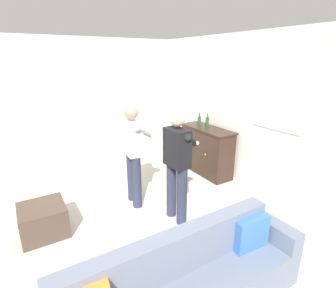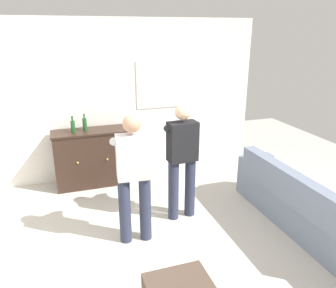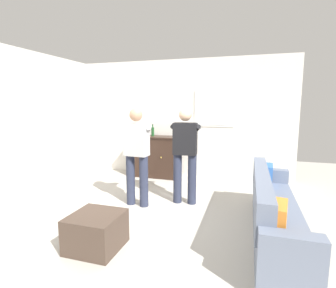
# 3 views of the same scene
# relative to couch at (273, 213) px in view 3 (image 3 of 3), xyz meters

# --- Properties ---
(ground) EXTENTS (10.40, 10.40, 0.00)m
(ground) POSITION_rel_couch_xyz_m (-1.94, 0.03, -0.33)
(ground) COLOR #B2ADA3
(wall_back_with_window) EXTENTS (5.20, 0.15, 2.80)m
(wall_back_with_window) POSITION_rel_couch_xyz_m (-1.92, 2.68, 1.07)
(wall_back_with_window) COLOR silver
(wall_back_with_window) RESTS_ON ground
(wall_side_left) EXTENTS (0.12, 5.20, 2.80)m
(wall_side_left) POSITION_rel_couch_xyz_m (-4.60, 0.03, 1.07)
(wall_side_left) COLOR beige
(wall_side_left) RESTS_ON ground
(couch) EXTENTS (0.57, 2.58, 0.85)m
(couch) POSITION_rel_couch_xyz_m (0.00, 0.00, 0.00)
(couch) COLOR slate
(couch) RESTS_ON ground
(sideboard_cabinet) EXTENTS (1.25, 0.49, 0.99)m
(sideboard_cabinet) POSITION_rel_couch_xyz_m (-2.51, 2.33, 0.17)
(sideboard_cabinet) COLOR black
(sideboard_cabinet) RESTS_ON ground
(bottle_wine_green) EXTENTS (0.07, 0.07, 0.27)m
(bottle_wine_green) POSITION_rel_couch_xyz_m (-2.77, 2.30, 0.77)
(bottle_wine_green) COLOR #1E4C23
(bottle_wine_green) RESTS_ON sideboard_cabinet
(bottle_liquor_amber) EXTENTS (0.07, 0.07, 0.28)m
(bottle_liquor_amber) POSITION_rel_couch_xyz_m (-2.57, 2.36, 0.77)
(bottle_liquor_amber) COLOR #1E4C23
(bottle_liquor_amber) RESTS_ON sideboard_cabinet
(ottoman) EXTENTS (0.60, 0.60, 0.43)m
(ottoman) POSITION_rel_couch_xyz_m (-2.07, -0.94, -0.12)
(ottoman) COLOR #47382D
(ottoman) RESTS_ON ground
(person_standing_left) EXTENTS (0.56, 0.49, 1.68)m
(person_standing_left) POSITION_rel_couch_xyz_m (-2.16, 0.50, 0.61)
(person_standing_left) COLOR #282D42
(person_standing_left) RESTS_ON ground
(person_standing_right) EXTENTS (0.56, 0.49, 1.68)m
(person_standing_right) POSITION_rel_couch_xyz_m (-1.40, 0.85, 0.61)
(person_standing_right) COLOR #282D42
(person_standing_right) RESTS_ON ground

